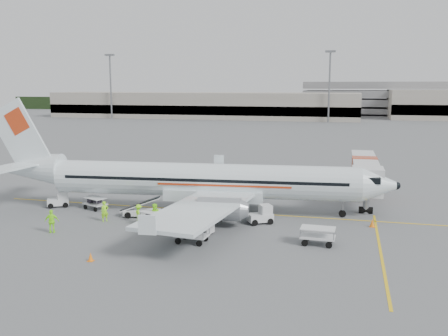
{
  "coord_description": "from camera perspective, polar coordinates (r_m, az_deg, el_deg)",
  "views": [
    {
      "loc": [
        11.47,
        -43.72,
        11.65
      ],
      "look_at": [
        0.0,
        2.0,
        3.8
      ],
      "focal_mm": 40.0,
      "sensor_mm": 36.0,
      "label": 1
    }
  ],
  "objects": [
    {
      "name": "mast_west",
      "position": [
        181.08,
        -12.81,
        9.02
      ],
      "size": [
        3.2,
        1.2,
        22.0
      ],
      "primitive_type": null,
      "color": "slate",
      "rests_on": "ground"
    },
    {
      "name": "cart_empty_a",
      "position": [
        37.59,
        -3.71,
        -7.61
      ],
      "size": [
        2.54,
        1.63,
        1.27
      ],
      "primitive_type": null,
      "rotation": [
        0.0,
        0.0,
        -0.08
      ],
      "color": "silver",
      "rests_on": "ground"
    },
    {
      "name": "crew_a",
      "position": [
        44.42,
        -13.47,
        -4.84
      ],
      "size": [
        0.77,
        0.74,
        1.77
      ],
      "primitive_type": "imported",
      "rotation": [
        0.0,
        0.0,
        0.72
      ],
      "color": "#87E219",
      "rests_on": "ground"
    },
    {
      "name": "cone_nose",
      "position": [
        43.45,
        16.59,
        -6.01
      ],
      "size": [
        0.44,
        0.44,
        0.71
      ],
      "primitive_type": "cone",
      "color": "orange",
      "rests_on": "ground"
    },
    {
      "name": "stripe_lead",
      "position": [
        46.68,
        -0.6,
        -4.99
      ],
      "size": [
        44.0,
        0.2,
        0.01
      ],
      "primitive_type": "cube",
      "color": "yellow",
      "rests_on": "ground"
    },
    {
      "name": "cart_loaded_a",
      "position": [
        42.04,
        -7.78,
        -5.83
      ],
      "size": [
        2.81,
        2.3,
        1.27
      ],
      "primitive_type": null,
      "rotation": [
        0.0,
        0.0,
        -0.42
      ],
      "color": "silver",
      "rests_on": "ground"
    },
    {
      "name": "aircraft",
      "position": [
        45.63,
        -2.27,
        1.21
      ],
      "size": [
        39.59,
        32.34,
        10.22
      ],
      "primitive_type": null,
      "rotation": [
        0.0,
        0.0,
        0.09
      ],
      "color": "white",
      "rests_on": "ground"
    },
    {
      "name": "mast_center",
      "position": [
        161.85,
        11.94,
        9.02
      ],
      "size": [
        3.2,
        1.2,
        22.0
      ],
      "primitive_type": null,
      "color": "slate",
      "rests_on": "ground"
    },
    {
      "name": "treeline",
      "position": [
        219.19,
        11.16,
        7.02
      ],
      "size": [
        300.0,
        3.0,
        6.0
      ],
      "primitive_type": null,
      "color": "black",
      "rests_on": "ground"
    },
    {
      "name": "belt_loader",
      "position": [
        45.2,
        -9.34,
        -4.1
      ],
      "size": [
        4.48,
        2.32,
        2.31
      ],
      "primitive_type": null,
      "rotation": [
        0.0,
        0.0,
        0.18
      ],
      "color": "silver",
      "rests_on": "ground"
    },
    {
      "name": "crew_b",
      "position": [
        42.19,
        -7.87,
        -5.33
      ],
      "size": [
        1.12,
        1.0,
        1.9
      ],
      "primitive_type": "imported",
      "rotation": [
        0.0,
        0.0,
        -0.37
      ],
      "color": "#87E219",
      "rests_on": "ground"
    },
    {
      "name": "tug_fore",
      "position": [
        42.7,
        4.17,
        -5.3
      ],
      "size": [
        2.37,
        2.07,
        1.59
      ],
      "primitive_type": null,
      "rotation": [
        0.0,
        0.0,
        0.54
      ],
      "color": "silver",
      "rests_on": "ground"
    },
    {
      "name": "cart_empty_b",
      "position": [
        37.74,
        10.66,
        -7.65
      ],
      "size": [
        2.55,
        1.57,
        1.31
      ],
      "primitive_type": null,
      "rotation": [
        0.0,
        0.0,
        -0.04
      ],
      "color": "silver",
      "rests_on": "ground"
    },
    {
      "name": "stripe_cross",
      "position": [
        37.66,
        17.44,
        -9.01
      ],
      "size": [
        0.2,
        20.0,
        0.01
      ],
      "primitive_type": "cube",
      "color": "yellow",
      "rests_on": "ground"
    },
    {
      "name": "crew_d",
      "position": [
        42.18,
        -19.08,
        -5.78
      ],
      "size": [
        1.2,
        0.84,
        1.89
      ],
      "primitive_type": "imported",
      "rotation": [
        0.0,
        0.0,
        3.53
      ],
      "color": "#87E219",
      "rests_on": "ground"
    },
    {
      "name": "terminal_west",
      "position": [
        181.33,
        -2.44,
        7.19
      ],
      "size": [
        110.0,
        22.0,
        9.0
      ],
      "primitive_type": null,
      "color": "gray",
      "rests_on": "ground"
    },
    {
      "name": "cone_port",
      "position": [
        62.03,
        9.61,
        -1.22
      ],
      "size": [
        0.37,
        0.37,
        0.61
      ],
      "primitive_type": "cone",
      "color": "orange",
      "rests_on": "ground"
    },
    {
      "name": "cone_stbd",
      "position": [
        35.04,
        -15.01,
        -9.76
      ],
      "size": [
        0.38,
        0.38,
        0.62
      ],
      "primitive_type": "cone",
      "color": "orange",
      "rests_on": "ground"
    },
    {
      "name": "parking_garage",
      "position": [
        204.22,
        18.05,
        7.69
      ],
      "size": [
        62.0,
        24.0,
        14.0
      ],
      "primitive_type": null,
      "color": "slate",
      "rests_on": "ground"
    },
    {
      "name": "crew_c",
      "position": [
        43.39,
        -9.72,
        -5.16
      ],
      "size": [
        1.15,
        1.17,
        1.61
      ],
      "primitive_type": "imported",
      "rotation": [
        0.0,
        0.0,
        2.32
      ],
      "color": "#87E219",
      "rests_on": "ground"
    },
    {
      "name": "ground",
      "position": [
        46.68,
        -0.6,
        -5.0
      ],
      "size": [
        360.0,
        360.0,
        0.0
      ],
      "primitive_type": "plane",
      "color": "#56595B"
    },
    {
      "name": "tug_mid",
      "position": [
        39.54,
        -2.91,
        -6.41
      ],
      "size": [
        2.44,
        1.75,
        1.7
      ],
      "primitive_type": null,
      "rotation": [
        0.0,
        0.0,
        -0.25
      ],
      "color": "silver",
      "rests_on": "ground"
    },
    {
      "name": "jet_bridge",
      "position": [
        53.26,
        15.69,
        -1.14
      ],
      "size": [
        3.42,
        16.69,
        4.37
      ],
      "primitive_type": null,
      "rotation": [
        0.0,
        0.0,
        0.02
      ],
      "color": "silver",
      "rests_on": "ground"
    },
    {
      "name": "cart_loaded_b",
      "position": [
        48.94,
        -14.5,
        -3.92
      ],
      "size": [
        2.59,
        2.14,
        1.17
      ],
      "primitive_type": null,
      "rotation": [
        0.0,
        0.0,
        -0.43
      ],
      "color": "silver",
      "rests_on": "ground"
    },
    {
      "name": "tug_aft",
      "position": [
        50.9,
        -18.45,
        -3.39
      ],
      "size": [
        2.29,
        1.99,
        1.53
      ],
      "primitive_type": null,
      "rotation": [
        0.0,
        0.0,
        0.53
      ],
      "color": "silver",
      "rests_on": "ground"
    }
  ]
}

